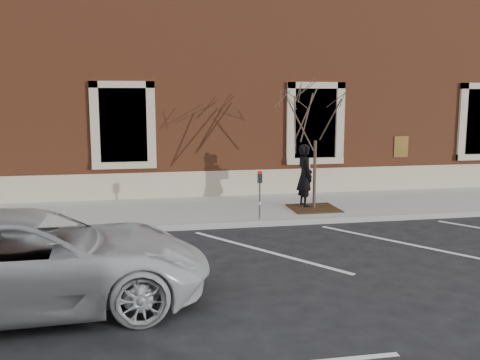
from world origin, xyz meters
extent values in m
plane|color=#28282B|center=(0.00, 0.00, 0.00)|extent=(120.00, 120.00, 0.00)
cube|color=beige|center=(0.00, 1.75, 0.07)|extent=(40.00, 3.50, 0.15)
cube|color=#9E9E99|center=(0.00, -0.05, 0.07)|extent=(40.00, 0.12, 0.15)
cube|color=brown|center=(0.00, 7.75, 4.00)|extent=(40.00, 8.50, 8.00)
cube|color=tan|center=(0.00, 3.53, 0.55)|extent=(40.00, 0.06, 0.80)
cube|color=black|center=(-3.00, 3.65, 2.40)|extent=(1.40, 0.30, 2.20)
cube|color=tan|center=(-3.00, 3.48, 1.20)|extent=(1.90, 0.20, 0.20)
cube|color=black|center=(3.00, 3.65, 2.40)|extent=(1.40, 0.30, 2.20)
cube|color=tan|center=(3.00, 3.48, 1.20)|extent=(1.90, 0.20, 0.20)
imported|color=black|center=(2.01, 1.38, 1.04)|extent=(0.50, 0.70, 1.78)
cylinder|color=#595B60|center=(0.42, 0.12, 0.62)|extent=(0.04, 0.04, 0.94)
cube|color=black|center=(0.42, 0.12, 1.21)|extent=(0.11, 0.08, 0.24)
cube|color=#B71A0C|center=(0.42, 0.12, 1.36)|extent=(0.10, 0.08, 0.06)
cube|color=white|center=(0.42, 0.08, 0.57)|extent=(0.05, 0.00, 0.07)
cube|color=#3B2313|center=(2.19, 1.06, 0.17)|extent=(1.29, 1.29, 0.03)
cylinder|color=#48342B|center=(2.19, 1.06, 1.10)|extent=(0.09, 0.09, 1.91)
imported|color=silver|center=(-4.24, -4.52, 0.76)|extent=(5.61, 2.85, 1.52)
camera|label=1|loc=(-2.57, -12.88, 3.25)|focal=40.00mm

